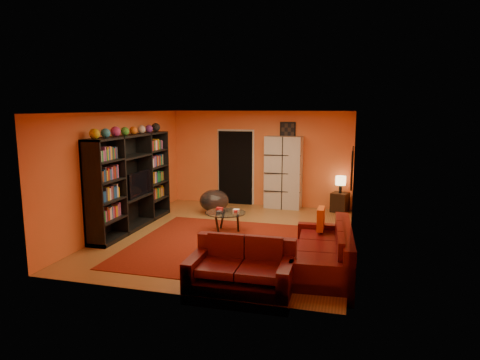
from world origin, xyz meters
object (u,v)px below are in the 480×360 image
(entertainment_unit, at_px, (132,182))
(loveseat, at_px, (242,267))
(tv, at_px, (136,184))
(bowl_chair, at_px, (214,201))
(sofa, at_px, (328,251))
(coffee_table, at_px, (226,214))
(side_table, at_px, (340,202))
(storage_cabinet, at_px, (283,172))
(table_lamp, at_px, (341,181))

(entertainment_unit, distance_m, loveseat, 4.08)
(tv, relative_size, bowl_chair, 1.28)
(entertainment_unit, height_order, loveseat, entertainment_unit)
(entertainment_unit, bearing_deg, tv, 61.67)
(tv, xyz_separation_m, sofa, (4.37, -1.42, -0.72))
(sofa, xyz_separation_m, loveseat, (-1.22, -1.09, 0.00))
(coffee_table, xyz_separation_m, side_table, (2.33, 2.54, -0.14))
(loveseat, height_order, coffee_table, loveseat)
(sofa, xyz_separation_m, coffee_table, (-2.28, 1.54, 0.11))
(coffee_table, bearing_deg, storage_cabinet, 72.38)
(storage_cabinet, bearing_deg, bowl_chair, -142.51)
(loveseat, xyz_separation_m, coffee_table, (-1.07, 2.63, 0.11))
(sofa, height_order, bowl_chair, sofa)
(entertainment_unit, height_order, sofa, entertainment_unit)
(tv, bearing_deg, coffee_table, -86.73)
(coffee_table, xyz_separation_m, table_lamp, (2.33, 2.54, 0.41))
(storage_cabinet, height_order, bowl_chair, storage_cabinet)
(sofa, height_order, storage_cabinet, storage_cabinet)
(loveseat, bearing_deg, sofa, -49.16)
(loveseat, relative_size, side_table, 3.20)
(coffee_table, relative_size, bowl_chair, 1.15)
(loveseat, bearing_deg, side_table, -14.78)
(storage_cabinet, xyz_separation_m, table_lamp, (1.51, -0.05, -0.16))
(coffee_table, bearing_deg, bowl_chair, 117.16)
(tv, distance_m, storage_cabinet, 3.97)
(tv, height_order, bowl_chair, tv)
(loveseat, distance_m, bowl_chair, 4.52)
(tv, xyz_separation_m, coffee_table, (2.08, 0.12, -0.60))
(entertainment_unit, height_order, table_lamp, entertainment_unit)
(loveseat, height_order, bowl_chair, loveseat)
(bowl_chair, bearing_deg, sofa, -44.87)
(loveseat, distance_m, table_lamp, 5.34)
(entertainment_unit, distance_m, sofa, 4.67)
(table_lamp, bearing_deg, entertainment_unit, -148.35)
(tv, relative_size, sofa, 0.40)
(tv, relative_size, storage_cabinet, 0.50)
(storage_cabinet, relative_size, side_table, 3.87)
(entertainment_unit, xyz_separation_m, coffee_table, (2.13, 0.21, -0.66))
(sofa, xyz_separation_m, bowl_chair, (-3.06, 3.04, 0.04))
(tv, height_order, storage_cabinet, storage_cabinet)
(tv, bearing_deg, sofa, -107.97)
(entertainment_unit, bearing_deg, storage_cabinet, 43.46)
(loveseat, bearing_deg, storage_cabinet, 1.64)
(entertainment_unit, distance_m, storage_cabinet, 4.07)
(sofa, distance_m, coffee_table, 2.75)
(side_table, bearing_deg, entertainment_unit, -148.35)
(sofa, distance_m, side_table, 4.07)
(tv, distance_m, side_table, 5.20)
(tv, distance_m, bowl_chair, 2.19)
(tv, height_order, sofa, tv)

